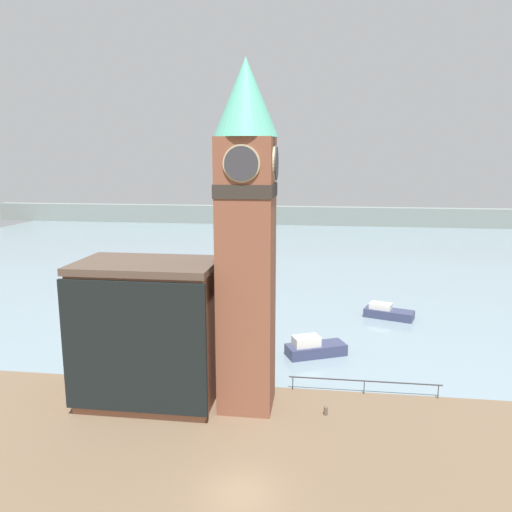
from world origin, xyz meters
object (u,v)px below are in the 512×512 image
at_px(clock_tower, 246,231).
at_px(mooring_bollard_near, 326,410).
at_px(boat_near, 314,348).
at_px(boat_far, 388,312).
at_px(pier_building, 148,332).

distance_m(clock_tower, mooring_bollard_near, 13.67).
distance_m(boat_near, boat_far, 14.61).
height_order(clock_tower, boat_near, clock_tower).
relative_size(boat_near, mooring_bollard_near, 8.45).
height_order(boat_near, mooring_bollard_near, boat_near).
bearing_deg(boat_near, mooring_bollard_near, -108.68).
bearing_deg(mooring_bollard_near, pier_building, 177.67).
distance_m(boat_far, mooring_bollard_near, 24.02).
height_order(pier_building, boat_near, pier_building).
bearing_deg(boat_near, pier_building, -163.38).
xyz_separation_m(clock_tower, mooring_bollard_near, (5.69, -0.76, -12.41)).
bearing_deg(pier_building, mooring_bollard_near, -2.33).
distance_m(boat_near, mooring_bollard_near, 10.83).
relative_size(boat_far, mooring_bollard_near, 8.40).
xyz_separation_m(clock_tower, boat_far, (12.68, 22.23, -12.16)).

